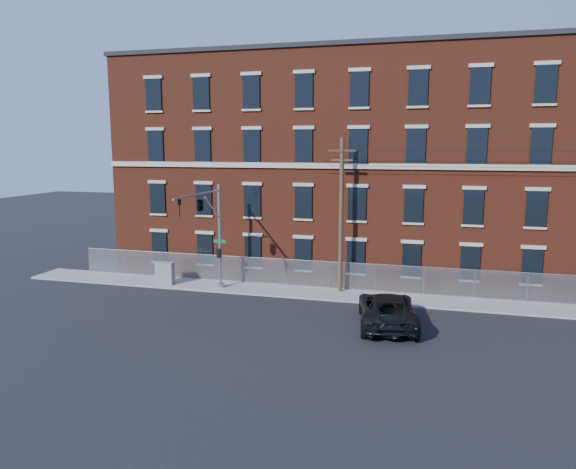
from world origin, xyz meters
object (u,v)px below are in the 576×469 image
Objects in this scene: pickup_truck at (387,309)px; traffic_signal_mast at (205,214)px; utility_pole_near at (341,213)px; utility_cabinet at (165,273)px.

traffic_signal_mast is at bearing -20.34° from pickup_truck.
utility_pole_near is (8.00, 3.42, -0.05)m from traffic_signal_mast.
traffic_signal_mast reaches higher than pickup_truck.
traffic_signal_mast is at bearing -31.83° from utility_cabinet.
utility_cabinet is at bearing 152.17° from traffic_signal_mast.
utility_pole_near is at bearing 23.14° from traffic_signal_mast.
utility_cabinet is at bearing -24.93° from pickup_truck.
pickup_truck is (3.56, -5.75, -4.46)m from utility_pole_near.
utility_cabinet is (-12.07, -1.27, -4.45)m from utility_pole_near.
utility_pole_near is at bearing 2.00° from utility_cabinet.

